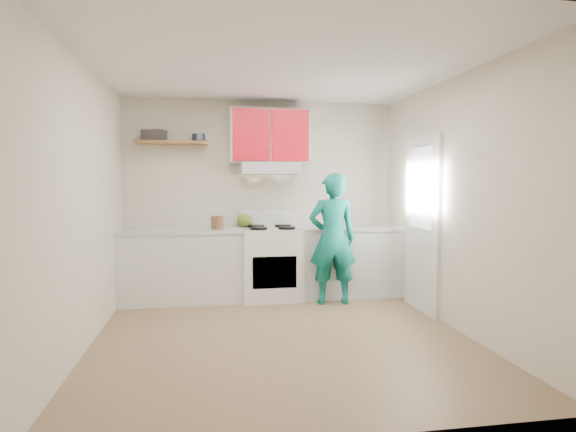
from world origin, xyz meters
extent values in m
plane|color=brown|center=(0.00, 0.00, 0.00)|extent=(3.80, 3.80, 0.00)
cube|color=white|center=(0.00, 0.00, 2.60)|extent=(3.60, 3.80, 0.04)
cube|color=beige|center=(0.00, 1.90, 1.30)|extent=(3.60, 0.04, 2.60)
cube|color=beige|center=(0.00, -1.90, 1.30)|extent=(3.60, 0.04, 2.60)
cube|color=beige|center=(-1.80, 0.00, 1.30)|extent=(0.04, 3.80, 2.60)
cube|color=beige|center=(1.80, 0.00, 1.30)|extent=(0.04, 3.80, 2.60)
cube|color=white|center=(1.78, 0.70, 1.02)|extent=(0.05, 0.85, 2.05)
cube|color=white|center=(1.75, 0.70, 1.45)|extent=(0.01, 0.55, 0.95)
cube|color=silver|center=(-1.04, 1.60, 0.45)|extent=(1.52, 0.60, 0.90)
cube|color=silver|center=(1.14, 1.60, 0.45)|extent=(1.32, 0.60, 0.90)
cube|color=white|center=(0.10, 1.57, 0.46)|extent=(0.76, 0.65, 0.92)
cube|color=silver|center=(0.10, 1.68, 1.70)|extent=(0.76, 0.44, 0.15)
cube|color=red|center=(0.10, 1.73, 2.12)|extent=(1.02, 0.33, 0.70)
cube|color=brown|center=(-1.15, 1.75, 2.02)|extent=(0.90, 0.30, 0.04)
cube|color=#362F33|center=(-1.37, 1.77, 2.11)|extent=(0.32, 0.27, 0.14)
cylinder|color=#333D4C|center=(-0.81, 1.77, 2.09)|extent=(0.17, 0.17, 0.10)
ellipsoid|color=olive|center=(-0.22, 1.81, 1.01)|extent=(0.26, 0.26, 0.18)
cylinder|color=#503623|center=(-0.59, 1.54, 1.00)|extent=(0.21, 0.21, 0.19)
cube|color=olive|center=(1.06, 1.55, 0.91)|extent=(0.34, 0.28, 0.02)
cube|color=red|center=(1.37, 1.60, 0.90)|extent=(0.40, 0.37, 0.01)
imported|color=#0C7266|center=(0.82, 1.19, 0.82)|extent=(0.62, 0.42, 1.63)
camera|label=1|loc=(-0.70, -4.52, 1.51)|focal=29.68mm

